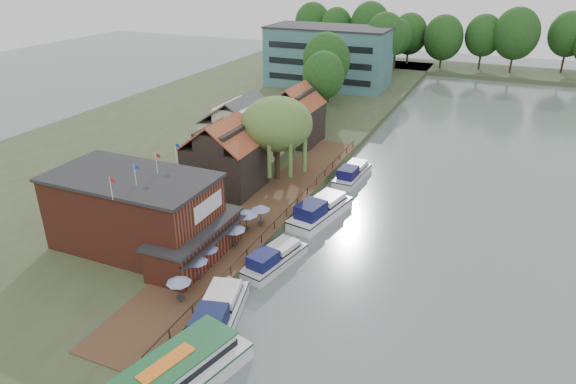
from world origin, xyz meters
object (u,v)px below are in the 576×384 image
at_px(hotel_block, 329,56).
at_px(umbrella_5, 261,215).
at_px(umbrella_1, 197,268).
at_px(umbrella_3, 234,236).
at_px(cottage_c, 295,114).
at_px(cruiser_1, 274,256).
at_px(umbrella_2, 207,256).
at_px(cottage_a, 224,155).
at_px(cruiser_0, 217,311).
at_px(cottage_b, 242,128).
at_px(umbrella_4, 246,221).
at_px(pub, 152,215).
at_px(cruiser_3, 353,171).
at_px(cruiser_2, 321,208).
at_px(umbrella_0, 180,289).
at_px(swan, 199,368).
at_px(willow, 277,139).

height_order(hotel_block, umbrella_5, hotel_block).
height_order(umbrella_1, umbrella_3, same).
bearing_deg(cottage_c, cruiser_1, -70.55).
xyz_separation_m(umbrella_2, umbrella_3, (0.39, 4.11, 0.00)).
height_order(umbrella_2, cruiser_1, umbrella_2).
distance_m(umbrella_3, cruiser_1, 4.34).
relative_size(cottage_c, umbrella_3, 3.58).
xyz_separation_m(cottage_a, cruiser_0, (11.33, -21.06, -3.99)).
height_order(umbrella_1, cruiser_0, umbrella_1).
height_order(cottage_b, umbrella_4, cottage_b).
relative_size(cottage_a, umbrella_1, 3.62).
bearing_deg(pub, cruiser_0, -30.41).
xyz_separation_m(hotel_block, cruiser_3, (19.45, -45.08, -6.03)).
distance_m(umbrella_2, umbrella_5, 8.94).
distance_m(cottage_a, cottage_c, 19.03).
bearing_deg(cruiser_2, umbrella_5, -115.17).
bearing_deg(cottage_b, umbrella_4, -60.97).
relative_size(pub, cruiser_3, 2.15).
distance_m(cottage_a, umbrella_0, 22.61).
distance_m(cottage_a, cottage_b, 10.44).
bearing_deg(cottage_b, cruiser_1, -55.62).
bearing_deg(umbrella_1, swan, -57.38).
height_order(pub, hotel_block, hotel_block).
bearing_deg(umbrella_4, cruiser_3, 75.10).
relative_size(pub, umbrella_4, 8.13).
relative_size(willow, umbrella_1, 4.39).
relative_size(cottage_c, umbrella_0, 3.58).
relative_size(hotel_block, umbrella_0, 10.69).
xyz_separation_m(cottage_b, cruiser_3, (15.45, 0.92, -4.13)).
relative_size(umbrella_4, cruiser_2, 0.23).
xyz_separation_m(willow, swan, (8.16, -30.92, -5.99)).
xyz_separation_m(umbrella_5, swan, (4.55, -19.01, -2.07)).
bearing_deg(swan, cruiser_1, 93.35).
bearing_deg(cruiser_1, willow, 125.62).
distance_m(pub, cruiser_1, 11.88).
height_order(pub, cruiser_1, pub).
bearing_deg(umbrella_1, cruiser_2, 73.60).
bearing_deg(pub, umbrella_5, 48.68).
height_order(hotel_block, umbrella_3, hotel_block).
bearing_deg(cruiser_1, cottage_a, 147.28).
bearing_deg(umbrella_2, umbrella_0, -83.19).
bearing_deg(cruiser_3, willow, -140.10).
height_order(cottage_a, cruiser_3, cottage_a).
xyz_separation_m(hotel_block, umbrella_0, (14.89, -76.98, -4.86)).
bearing_deg(cottage_b, cottage_c, 66.04).
relative_size(umbrella_0, cruiser_3, 0.26).
bearing_deg(hotel_block, cottage_b, -85.03).
distance_m(umbrella_2, cruiser_2, 15.76).
bearing_deg(swan, willow, 104.79).
xyz_separation_m(umbrella_1, cruiser_0, (3.85, -3.24, -1.03)).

